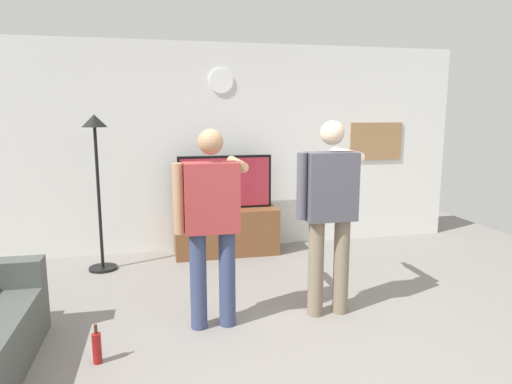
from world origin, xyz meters
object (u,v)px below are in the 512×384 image
Objects in this scene: beverage_bottle at (97,348)px; tv_stand at (226,231)px; floor_lamp at (97,160)px; person_standing_nearer_lamp at (212,217)px; person_standing_nearer_couch at (330,206)px; wall_clock at (221,81)px; television at (225,182)px; framed_picture at (376,141)px.

tv_stand is at bearing 60.74° from beverage_bottle.
tv_stand is 0.73× the size of floor_lamp.
person_standing_nearer_couch is at bearing 1.06° from person_standing_nearer_lamp.
person_standing_nearer_lamp is at bearing -100.85° from wall_clock.
person_standing_nearer_lamp is (-0.44, -2.29, -1.25)m from wall_clock.
television is at bearing 90.00° from tv_stand.
person_standing_nearer_couch is (0.61, -2.02, 0.07)m from television.
framed_picture is at bearing 54.92° from person_standing_nearer_couch.
wall_clock is 2.35m from framed_picture.
floor_lamp is at bearing 94.38° from beverage_bottle.
person_standing_nearer_lamp is at bearing -178.94° from person_standing_nearer_couch.
framed_picture reaches higher than beverage_bottle.
tv_stand is at bearing 10.53° from floor_lamp.
beverage_bottle is (-1.35, -2.70, -2.09)m from wall_clock.
beverage_bottle is at bearing -118.80° from television.
wall_clock is 1.04× the size of beverage_bottle.
television is 1.53× the size of framed_picture.
tv_stand is 0.64m from television.
framed_picture is at bearing 8.80° from floor_lamp.
framed_picture is 0.44× the size of floor_lamp.
floor_lamp is at bearing 122.06° from person_standing_nearer_lamp.
tv_stand reaches higher than beverage_bottle.
tv_stand is at bearing 77.62° from person_standing_nearer_lamp.
beverage_bottle is (-0.91, -0.41, -0.84)m from person_standing_nearer_lamp.
wall_clock is at bearing 105.13° from person_standing_nearer_couch.
person_standing_nearer_couch is at bearing 12.41° from beverage_bottle.
television is 0.71× the size of person_standing_nearer_lamp.
wall_clock is at bearing 20.69° from floor_lamp.
beverage_bottle is at bearing -85.62° from floor_lamp.
wall_clock reaches higher than framed_picture.
framed_picture is (2.21, 0.00, -0.80)m from wall_clock.
television is 1.59m from floor_lamp.
wall_clock is (0.00, 0.29, 1.92)m from tv_stand.
framed_picture is (2.21, 0.25, 0.48)m from television.
wall_clock reaches higher than television.
television is 4.01× the size of beverage_bottle.
wall_clock is 1.86m from floor_lamp.
person_standing_nearer_couch reaches higher than television.
wall_clock is 3.67m from beverage_bottle.
wall_clock is 0.40× the size of framed_picture.
person_standing_nearer_couch reaches higher than person_standing_nearer_lamp.
framed_picture is 0.46× the size of person_standing_nearer_lamp.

